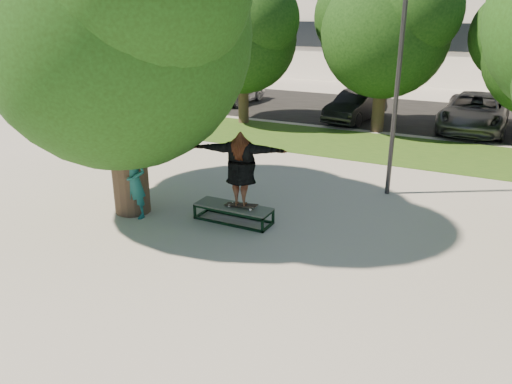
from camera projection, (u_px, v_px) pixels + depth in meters
The scene contains 13 objects.
ground at pixel (274, 267), 9.45m from camera, with size 120.00×120.00×0.00m, color gray.
grass_strip at pixel (417, 152), 16.99m from camera, with size 30.00×4.00×0.02m, color #244A15.
asphalt_strip at pixel (420, 115), 22.86m from camera, with size 40.00×8.00×0.01m, color black.
tree_left at pixel (115, 18), 10.64m from camera, with size 6.96×5.95×7.12m.
bg_tree_left at pixel (242, 31), 20.21m from camera, with size 5.28×4.51×5.77m.
bg_tree_mid at pixel (384, 25), 18.64m from camera, with size 5.76×4.92×6.24m.
lamppost at pixel (399, 72), 12.13m from camera, with size 0.25×0.15×6.11m.
grind_box at pixel (233, 214), 11.43m from camera, with size 1.80×0.60×0.38m.
skater_rig at pixel (241, 169), 10.96m from camera, with size 2.15×1.04×1.76m.
bystander at pixel (134, 181), 11.44m from camera, with size 0.65×0.42×1.77m, color #165653.
car_silver_a at pixel (238, 90), 25.63m from camera, with size 1.53×3.79×1.29m, color silver.
car_dark at pixel (356, 106), 21.52m from camera, with size 1.37×3.93×1.29m, color black.
car_grey at pixel (475, 112), 19.87m from camera, with size 2.41×5.23×1.45m, color #5F5E63.
Camera 1 is at (3.46, -7.63, 4.61)m, focal length 35.00 mm.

